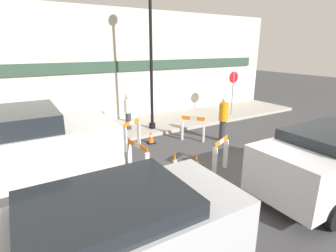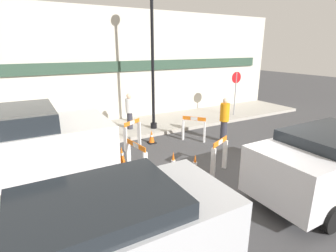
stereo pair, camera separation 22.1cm
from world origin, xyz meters
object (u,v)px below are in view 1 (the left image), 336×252
(parked_car_0, at_px, (110,242))
(person_pedestrian, at_px, (128,110))
(person_worker, at_px, (223,118))
(stop_sign, at_px, (233,86))
(parked_car_1, at_px, (331,158))
(streetlamp_post, at_px, (151,36))

(parked_car_0, bearing_deg, person_pedestrian, 65.57)
(person_worker, relative_size, person_pedestrian, 1.11)
(person_worker, height_order, person_pedestrian, person_worker)
(stop_sign, xyz_separation_m, parked_car_1, (-3.33, -7.01, -0.73))
(person_worker, relative_size, parked_car_0, 0.43)
(person_worker, distance_m, parked_car_0, 7.64)
(streetlamp_post, relative_size, person_pedestrian, 3.93)
(person_worker, xyz_separation_m, parked_car_1, (-0.34, -4.41, 0.02))
(stop_sign, bearing_deg, streetlamp_post, 1.52)
(parked_car_0, distance_m, parked_car_1, 5.89)
(person_worker, xyz_separation_m, person_pedestrian, (-2.85, 3.04, 0.06))
(person_worker, distance_m, parked_car_1, 4.43)
(stop_sign, xyz_separation_m, parked_car_0, (-9.23, -7.01, -0.73))
(streetlamp_post, xyz_separation_m, person_pedestrian, (-0.98, 0.44, -3.15))
(streetlamp_post, distance_m, person_worker, 4.53)
(stop_sign, height_order, person_pedestrian, stop_sign)
(stop_sign, bearing_deg, parked_car_0, 38.81)
(person_pedestrian, height_order, parked_car_1, person_pedestrian)
(person_worker, xyz_separation_m, parked_car_0, (-6.24, -4.41, 0.02))
(person_worker, bearing_deg, stop_sign, -147.84)
(person_worker, bearing_deg, parked_car_0, 26.48)
(parked_car_0, relative_size, parked_car_1, 0.95)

